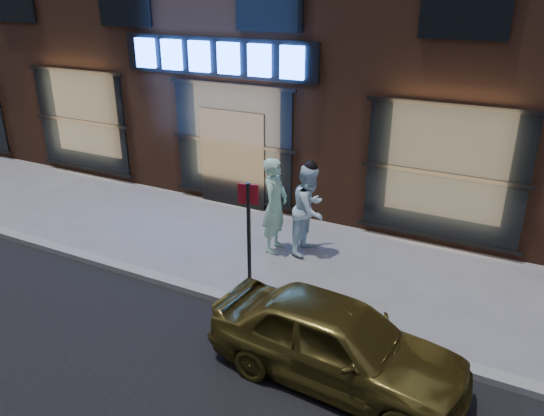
# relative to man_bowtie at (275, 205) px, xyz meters

# --- Properties ---
(ground) EXTENTS (90.00, 90.00, 0.00)m
(ground) POSITION_rel_man_bowtie_xyz_m (-2.06, -2.19, -0.99)
(ground) COLOR slate
(ground) RESTS_ON ground
(curb) EXTENTS (60.00, 0.25, 0.12)m
(curb) POSITION_rel_man_bowtie_xyz_m (-2.06, -2.19, -0.93)
(curb) COLOR gray
(curb) RESTS_ON ground
(man_bowtie) EXTENTS (0.53, 0.76, 1.99)m
(man_bowtie) POSITION_rel_man_bowtie_xyz_m (0.00, 0.00, 0.00)
(man_bowtie) COLOR #C2FFDF
(man_bowtie) RESTS_ON ground
(man_cap) EXTENTS (0.75, 0.94, 1.87)m
(man_cap) POSITION_rel_man_bowtie_xyz_m (0.65, 0.26, -0.06)
(man_cap) COLOR white
(man_cap) RESTS_ON ground
(gold_sedan) EXTENTS (3.70, 1.71, 1.23)m
(gold_sedan) POSITION_rel_man_bowtie_xyz_m (2.57, -3.16, -0.38)
(gold_sedan) COLOR brown
(gold_sedan) RESTS_ON ground
(sign_post) EXTENTS (0.34, 0.11, 2.17)m
(sign_post) POSITION_rel_man_bowtie_xyz_m (0.48, -1.90, 0.32)
(sign_post) COLOR #262628
(sign_post) RESTS_ON ground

